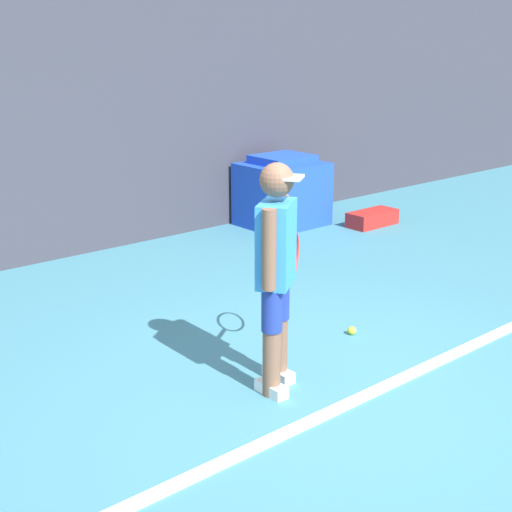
{
  "coord_description": "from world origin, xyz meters",
  "views": [
    {
      "loc": [
        -3.09,
        -2.97,
        2.29
      ],
      "look_at": [
        -0.16,
        0.48,
        0.89
      ],
      "focal_mm": 50.0,
      "sensor_mm": 36.0,
      "label": 1
    }
  ],
  "objects_px": {
    "tennis_ball": "(352,331)",
    "equipment_bag": "(372,218)",
    "covered_chair": "(282,192)",
    "tennis_player": "(277,268)"
  },
  "relations": [
    {
      "from": "tennis_player",
      "to": "tennis_ball",
      "type": "bearing_deg",
      "value": -21.8
    },
    {
      "from": "tennis_player",
      "to": "tennis_ball",
      "type": "height_order",
      "value": "tennis_player"
    },
    {
      "from": "covered_chair",
      "to": "equipment_bag",
      "type": "xyz_separation_m",
      "value": [
        0.84,
        -0.77,
        -0.32
      ]
    },
    {
      "from": "tennis_ball",
      "to": "equipment_bag",
      "type": "relative_size",
      "value": 0.1
    },
    {
      "from": "tennis_player",
      "to": "covered_chair",
      "type": "distance_m",
      "value": 4.4
    },
    {
      "from": "tennis_player",
      "to": "tennis_ball",
      "type": "relative_size",
      "value": 22.65
    },
    {
      "from": "tennis_ball",
      "to": "tennis_player",
      "type": "bearing_deg",
      "value": -166.38
    },
    {
      "from": "tennis_ball",
      "to": "equipment_bag",
      "type": "distance_m",
      "value": 3.52
    },
    {
      "from": "covered_chair",
      "to": "equipment_bag",
      "type": "relative_size",
      "value": 1.43
    },
    {
      "from": "tennis_ball",
      "to": "equipment_bag",
      "type": "height_order",
      "value": "equipment_bag"
    }
  ]
}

